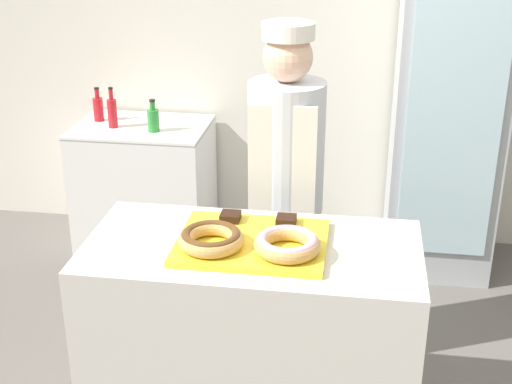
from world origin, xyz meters
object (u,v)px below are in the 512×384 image
(chest_freezer, at_px, (145,185))
(bottle_green, at_px, (153,119))
(donut_light_glaze, at_px, (287,243))
(brownie_back_right, at_px, (286,220))
(baker_person, at_px, (285,193))
(bottle_red, at_px, (98,108))
(serving_tray, at_px, (252,242))
(brownie_back_left, at_px, (230,217))
(donut_chocolate_glaze, at_px, (211,238))
(bottle_red_b, at_px, (112,112))
(beverage_fridge, at_px, (447,120))

(chest_freezer, bearing_deg, bottle_green, -41.58)
(donut_light_glaze, height_order, brownie_back_right, donut_light_glaze)
(baker_person, bearing_deg, bottle_red, 138.88)
(bottle_green, bearing_deg, donut_light_glaze, -59.63)
(serving_tray, distance_m, brownie_back_left, 0.20)
(donut_light_glaze, xyz_separation_m, brownie_back_right, (-0.03, 0.24, -0.02))
(donut_chocolate_glaze, height_order, bottle_red_b, bottle_red_b)
(beverage_fridge, bearing_deg, donut_chocolate_glaze, -119.35)
(donut_chocolate_glaze, relative_size, bottle_red_b, 0.97)
(serving_tray, distance_m, bottle_green, 1.89)
(bottle_green, bearing_deg, bottle_red, 158.78)
(bottle_red_b, bearing_deg, donut_light_glaze, -54.00)
(brownie_back_right, height_order, beverage_fridge, beverage_fridge)
(beverage_fridge, bearing_deg, brownie_back_left, -122.07)
(chest_freezer, height_order, bottle_green, bottle_green)
(donut_light_glaze, bearing_deg, chest_freezer, 121.62)
(donut_light_glaze, xyz_separation_m, beverage_fridge, (0.75, 1.84, -0.06))
(brownie_back_right, bearing_deg, brownie_back_left, 180.00)
(donut_light_glaze, height_order, bottle_red, bottle_red)
(donut_light_glaze, bearing_deg, bottle_red_b, 126.00)
(serving_tray, distance_m, donut_light_glaze, 0.17)
(serving_tray, bearing_deg, chest_freezer, 119.33)
(brownie_back_left, height_order, chest_freezer, brownie_back_left)
(bottle_red, bearing_deg, bottle_green, -21.22)
(brownie_back_right, distance_m, bottle_red, 2.18)
(chest_freezer, relative_size, bottle_green, 4.16)
(donut_light_glaze, relative_size, bottle_red_b, 0.97)
(chest_freezer, xyz_separation_m, bottle_red_b, (-0.16, -0.06, 0.51))
(serving_tray, xyz_separation_m, beverage_fridge, (0.89, 1.76, -0.01))
(brownie_back_right, bearing_deg, chest_freezer, 124.51)
(serving_tray, xyz_separation_m, donut_chocolate_glaze, (-0.14, -0.08, 0.05))
(bottle_green, bearing_deg, chest_freezer, 138.42)
(baker_person, bearing_deg, brownie_back_right, -83.27)
(brownie_back_right, bearing_deg, bottle_green, 123.35)
(chest_freezer, bearing_deg, brownie_back_left, -61.35)
(serving_tray, distance_m, chest_freezer, 2.10)
(bottle_red, xyz_separation_m, bottle_green, (0.41, -0.16, -0.01))
(donut_light_glaze, relative_size, bottle_green, 1.23)
(donut_chocolate_glaze, distance_m, bottle_red, 2.23)
(donut_chocolate_glaze, bearing_deg, brownie_back_left, 82.86)
(brownie_back_left, xyz_separation_m, baker_person, (0.17, 0.49, -0.09))
(serving_tray, relative_size, brownie_back_right, 7.31)
(donut_chocolate_glaze, distance_m, bottle_red_b, 2.06)
(bottle_red, bearing_deg, beverage_fridge, -1.72)
(brownie_back_right, bearing_deg, donut_light_glaze, -82.86)
(bottle_green, bearing_deg, bottle_red_b, 171.49)
(chest_freezer, xyz_separation_m, bottle_green, (0.11, -0.10, 0.49))
(bottle_red_b, bearing_deg, brownie_back_left, -56.11)
(brownie_back_left, height_order, baker_person, baker_person)
(serving_tray, height_order, donut_chocolate_glaze, donut_chocolate_glaze)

